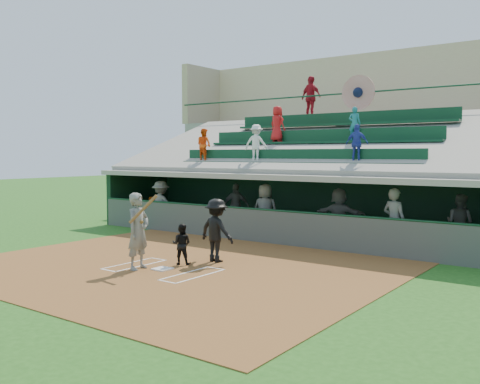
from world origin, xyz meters
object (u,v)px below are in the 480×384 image
Objects in this scene: water_cooler at (153,201)px; white_table at (152,214)px; home_plate at (162,269)px; batter_at_plate at (138,231)px; catcher at (182,244)px.

white_table is at bearing -156.06° from water_cooler.
water_cooler is at bearing 136.78° from home_plate.
white_table is at bearing 137.24° from home_plate.
batter_at_plate is 8.99m from water_cooler.
white_table is at bearing 133.45° from batter_at_plate.
batter_at_plate is 2.27× the size of white_table.
water_cooler is (-6.13, 6.58, -0.03)m from batter_at_plate.
catcher is at bearing -39.66° from water_cooler.
home_plate is 9.17m from water_cooler.
white_table is (-6.72, 6.21, 0.38)m from home_plate.
batter_at_plate is (-0.52, -0.33, 0.97)m from home_plate.
batter_at_plate is at bearing -47.03° from water_cooler.
water_cooler is at bearing 132.97° from batter_at_plate.
home_plate is 0.50× the size of white_table.
home_plate is at bearing 68.92° from catcher.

